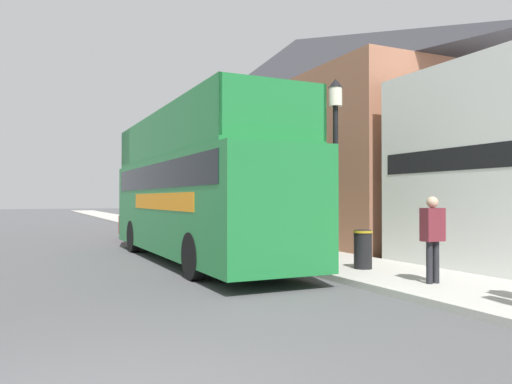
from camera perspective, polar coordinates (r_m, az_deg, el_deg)
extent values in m
plane|color=#4C4C4F|center=(25.35, -24.02, -4.89)|extent=(144.00, 144.00, 0.00)
cube|color=#ADAAA3|center=(23.67, -5.82, -5.08)|extent=(3.00, 108.00, 0.14)
cube|color=#9E664C|center=(24.85, 4.61, 2.43)|extent=(6.00, 19.23, 6.47)
pyramid|color=#2D2D33|center=(25.59, 4.60, 13.44)|extent=(6.00, 19.23, 3.32)
cube|color=#1E7A38|center=(14.80, -6.88, -1.57)|extent=(2.55, 10.97, 2.69)
cube|color=orange|center=(14.28, -6.17, -1.06)|extent=(2.54, 6.04, 0.45)
cube|color=black|center=(14.82, -6.87, 1.69)|extent=(2.57, 10.10, 0.70)
cube|color=#1E7A38|center=(14.85, -6.87, 3.81)|extent=(2.54, 10.10, 0.10)
cube|color=#1E7A38|center=(14.58, -11.38, 6.54)|extent=(0.13, 10.08, 1.23)
cube|color=#1E7A38|center=(15.34, -2.57, 6.16)|extent=(0.13, 10.08, 1.23)
cube|color=#1E7A38|center=(10.35, 2.15, 9.53)|extent=(2.48, 0.09, 1.23)
cube|color=#1E7A38|center=(18.99, -11.00, 4.84)|extent=(2.49, 1.55, 1.23)
cylinder|color=black|center=(17.84, -13.80, -4.95)|extent=(0.29, 1.09, 1.09)
cylinder|color=black|center=(18.42, -6.97, -4.83)|extent=(0.29, 1.09, 1.09)
cylinder|color=black|center=(11.51, -7.10, -7.29)|extent=(0.29, 1.09, 1.09)
cylinder|color=black|center=(12.39, 2.81, -6.83)|extent=(0.29, 1.09, 1.09)
cube|color=maroon|center=(22.83, -12.11, -3.88)|extent=(2.03, 4.06, 0.85)
cube|color=black|center=(22.69, -12.03, -2.15)|extent=(1.71, 1.98, 0.53)
cylinder|color=black|center=(23.83, -14.88, -4.40)|extent=(0.23, 0.66, 0.66)
cylinder|color=black|center=(24.27, -10.99, -4.35)|extent=(0.23, 0.66, 0.66)
cylinder|color=black|center=(21.44, -13.39, -4.82)|extent=(0.23, 0.66, 0.66)
cylinder|color=black|center=(21.93, -9.10, -4.74)|extent=(0.23, 0.66, 0.66)
cylinder|color=#232328|center=(10.72, 19.20, -7.62)|extent=(0.13, 0.13, 0.85)
cylinder|color=#232328|center=(10.84, 19.88, -7.54)|extent=(0.13, 0.13, 0.85)
cube|color=maroon|center=(10.72, 19.53, -3.53)|extent=(0.46, 0.25, 0.67)
sphere|color=tan|center=(10.70, 19.51, -1.10)|extent=(0.23, 0.23, 0.23)
cylinder|color=black|center=(12.28, 9.09, 0.52)|extent=(0.13, 0.13, 3.97)
cylinder|color=silver|center=(12.52, 9.07, 10.68)|extent=(0.32, 0.32, 0.45)
cone|color=black|center=(12.59, 9.07, 12.18)|extent=(0.35, 0.35, 0.22)
cylinder|color=black|center=(19.70, -4.63, 0.57)|extent=(0.13, 0.13, 4.34)
cylinder|color=silver|center=(19.90, -4.62, 7.47)|extent=(0.32, 0.32, 0.45)
cone|color=black|center=(19.95, -4.62, 8.43)|extent=(0.35, 0.35, 0.22)
cylinder|color=black|center=(27.58, -11.09, -0.48)|extent=(0.13, 0.13, 3.68)
cylinder|color=silver|center=(27.66, -11.08, 3.81)|extent=(0.32, 0.32, 0.45)
cone|color=black|center=(27.69, -11.08, 4.50)|extent=(0.35, 0.35, 0.22)
cylinder|color=black|center=(12.56, 12.12, -6.42)|extent=(0.44, 0.44, 0.95)
cylinder|color=#B28E1E|center=(12.52, 12.11, -4.44)|extent=(0.48, 0.48, 0.06)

